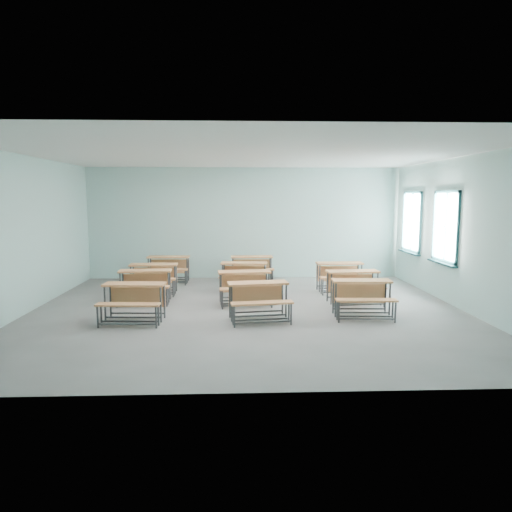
# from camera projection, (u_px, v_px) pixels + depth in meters

# --- Properties ---
(room) EXTENTS (9.04, 8.04, 3.24)m
(room) POSITION_uv_depth(u_px,v_px,m) (251.00, 234.00, 9.31)
(room) COLOR gray
(room) RESTS_ON ground
(desk_unit_r0c0) EXTENTS (1.20, 0.84, 0.72)m
(desk_unit_r0c0) POSITION_uv_depth(u_px,v_px,m) (133.00, 297.00, 8.62)
(desk_unit_r0c0) COLOR #CA7D48
(desk_unit_r0c0) RESTS_ON ground
(desk_unit_r0c1) EXTENTS (1.25, 0.92, 0.72)m
(desk_unit_r0c1) POSITION_uv_depth(u_px,v_px,m) (259.00, 295.00, 8.74)
(desk_unit_r0c1) COLOR #CA7D48
(desk_unit_r0c1) RESTS_ON ground
(desk_unit_r0c2) EXTENTS (1.19, 0.83, 0.72)m
(desk_unit_r0c2) POSITION_uv_depth(u_px,v_px,m) (362.00, 293.00, 8.98)
(desk_unit_r0c2) COLOR #CA7D48
(desk_unit_r0c2) RESTS_ON ground
(desk_unit_r1c0) EXTENTS (1.19, 0.83, 0.72)m
(desk_unit_r1c0) POSITION_uv_depth(u_px,v_px,m) (145.00, 281.00, 10.21)
(desk_unit_r1c0) COLOR #CA7D48
(desk_unit_r1c0) RESTS_ON ground
(desk_unit_r1c1) EXTENTS (1.23, 0.89, 0.72)m
(desk_unit_r1c1) POSITION_uv_depth(u_px,v_px,m) (245.00, 282.00, 10.07)
(desk_unit_r1c1) COLOR #CA7D48
(desk_unit_r1c1) RESTS_ON ground
(desk_unit_r1c2) EXTENTS (1.21, 0.87, 0.72)m
(desk_unit_r1c2) POSITION_uv_depth(u_px,v_px,m) (354.00, 282.00, 10.12)
(desk_unit_r1c2) COLOR #CA7D48
(desk_unit_r1c2) RESTS_ON ground
(desk_unit_r2c0) EXTENTS (1.17, 0.80, 0.72)m
(desk_unit_r2c0) POSITION_uv_depth(u_px,v_px,m) (153.00, 274.00, 11.15)
(desk_unit_r2c0) COLOR #CA7D48
(desk_unit_r2c0) RESTS_ON ground
(desk_unit_r2c1) EXTENTS (1.23, 0.89, 0.72)m
(desk_unit_r2c1) POSITION_uv_depth(u_px,v_px,m) (244.00, 272.00, 11.41)
(desk_unit_r2c1) COLOR #CA7D48
(desk_unit_r2c1) RESTS_ON ground
(desk_unit_r2c2) EXTENTS (1.18, 0.81, 0.72)m
(desk_unit_r2c2) POSITION_uv_depth(u_px,v_px,m) (340.00, 272.00, 11.40)
(desk_unit_r2c2) COLOR #CA7D48
(desk_unit_r2c2) RESTS_ON ground
(desk_unit_r3c0) EXTENTS (1.17, 0.79, 0.72)m
(desk_unit_r3c0) POSITION_uv_depth(u_px,v_px,m) (168.00, 265.00, 12.60)
(desk_unit_r3c0) COLOR #CA7D48
(desk_unit_r3c0) RESTS_ON ground
(desk_unit_r3c1) EXTENTS (1.18, 0.81, 0.72)m
(desk_unit_r3c1) POSITION_uv_depth(u_px,v_px,m) (252.00, 265.00, 12.63)
(desk_unit_r3c1) COLOR #CA7D48
(desk_unit_r3c1) RESTS_ON ground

